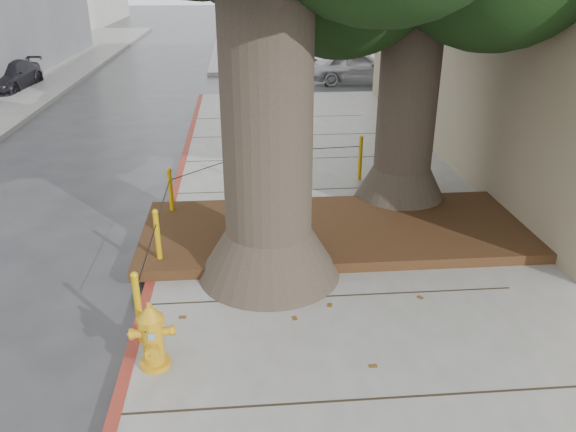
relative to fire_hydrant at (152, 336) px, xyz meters
name	(u,v)px	position (x,y,z in m)	size (l,w,h in m)	color
ground	(313,414)	(1.68, -0.73, -0.55)	(140.00, 140.00, 0.00)	#28282B
sidewalk_far	(349,43)	(7.68, 29.27, -0.47)	(16.00, 20.00, 0.15)	slate
curb_red	(150,290)	(-0.32, 1.77, -0.47)	(0.14, 26.00, 0.16)	maroon
planter_bed	(337,230)	(2.58, 3.17, -0.32)	(6.40, 2.60, 0.16)	black
bollard_ring	(230,199)	(0.82, 3.64, 0.12)	(3.79, 5.39, 0.95)	#CB990B
fire_hydrant	(152,336)	(0.00, 0.00, 0.00)	(0.43, 0.39, 0.81)	gold
car_silver	(358,67)	(5.71, 17.06, 0.11)	(1.56, 3.88, 1.32)	#A6A6AB
car_red	(509,63)	(12.22, 17.81, 0.04)	(1.24, 3.57, 1.17)	maroon
car_dark	(8,77)	(-7.49, 16.69, -0.01)	(1.50, 3.68, 1.07)	black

